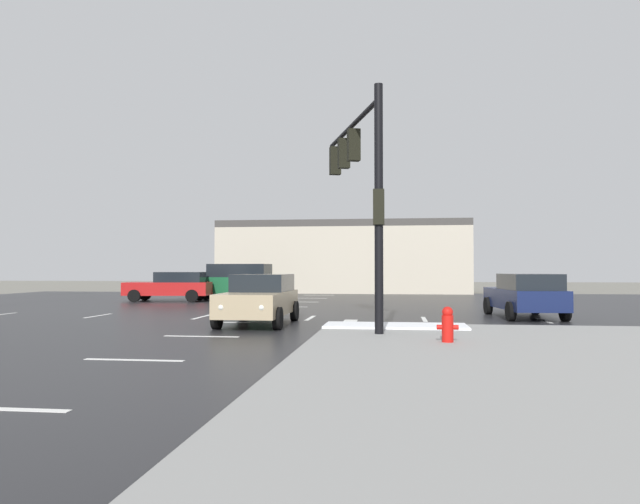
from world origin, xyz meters
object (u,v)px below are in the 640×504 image
object	(u,v)px
fire_hydrant	(448,324)
sedan_tan	(260,298)
traffic_signal_mast	(360,173)
sedan_navy	(525,295)
suv_green	(240,281)
sedan_red	(171,286)

from	to	relation	value
fire_hydrant	sedan_tan	distance (m)	7.34
traffic_signal_mast	sedan_tan	distance (m)	5.19
sedan_navy	fire_hydrant	bearing A→B (deg)	152.42
traffic_signal_mast	suv_green	world-z (taller)	traffic_signal_mast
fire_hydrant	sedan_red	bearing A→B (deg)	127.41
sedan_red	sedan_tan	world-z (taller)	same
fire_hydrant	sedan_tan	world-z (taller)	sedan_tan
traffic_signal_mast	sedan_navy	distance (m)	8.43
sedan_navy	sedan_tan	size ratio (longest dim) A/B	1.02
sedan_red	traffic_signal_mast	bearing A→B (deg)	122.41
traffic_signal_mast	fire_hydrant	size ratio (longest dim) A/B	8.01
fire_hydrant	sedan_tan	size ratio (longest dim) A/B	0.17
sedan_navy	suv_green	size ratio (longest dim) A/B	0.94
sedan_navy	sedan_tan	distance (m)	9.55
traffic_signal_mast	fire_hydrant	xyz separation A→B (m)	(2.15, -3.30, -3.99)
suv_green	sedan_tan	size ratio (longest dim) A/B	1.08
fire_hydrant	sedan_red	size ratio (longest dim) A/B	0.17
sedan_navy	sedan_tan	xyz separation A→B (m)	(-8.89, -3.48, 0.00)
sedan_navy	suv_green	bearing A→B (deg)	45.38
sedan_red	sedan_navy	world-z (taller)	same
suv_green	sedan_navy	bearing A→B (deg)	-35.97
fire_hydrant	sedan_navy	xyz separation A→B (m)	(3.46, 8.41, 0.32)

